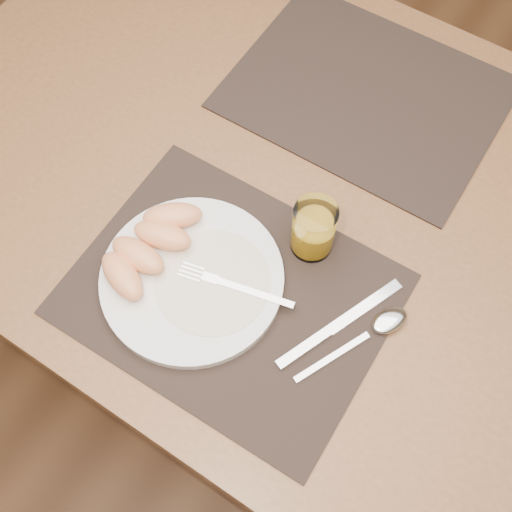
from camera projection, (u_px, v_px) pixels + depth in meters
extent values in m
plane|color=brown|center=(289.00, 343.00, 1.69)|extent=(5.00, 5.00, 0.00)
cube|color=brown|center=(310.00, 197.00, 1.04)|extent=(1.40, 0.90, 0.04)
cylinder|color=brown|center=(167.00, 60.00, 1.67)|extent=(0.06, 0.06, 0.71)
cube|color=black|center=(230.00, 294.00, 0.94)|extent=(0.46, 0.36, 0.00)
cube|color=black|center=(366.00, 93.00, 1.11)|extent=(0.45, 0.36, 0.00)
cylinder|color=white|center=(192.00, 279.00, 0.94)|extent=(0.27, 0.27, 0.02)
cylinder|color=white|center=(212.00, 281.00, 0.93)|extent=(0.17, 0.17, 0.00)
cube|color=silver|center=(256.00, 293.00, 0.92)|extent=(0.11, 0.04, 0.00)
cube|color=silver|center=(210.00, 278.00, 0.93)|extent=(0.03, 0.02, 0.00)
cube|color=silver|center=(191.00, 272.00, 0.93)|extent=(0.04, 0.03, 0.00)
cube|color=silver|center=(364.00, 307.00, 0.93)|extent=(0.06, 0.13, 0.00)
cube|color=silver|center=(304.00, 348.00, 0.90)|extent=(0.05, 0.09, 0.01)
cube|color=silver|center=(332.00, 357.00, 0.89)|extent=(0.06, 0.12, 0.00)
ellipsoid|color=silver|center=(390.00, 320.00, 0.91)|extent=(0.06, 0.07, 0.01)
cylinder|color=white|center=(314.00, 229.00, 0.93)|extent=(0.06, 0.06, 0.10)
cylinder|color=gold|center=(313.00, 235.00, 0.95)|extent=(0.05, 0.05, 0.05)
ellipsoid|color=#F09C62|center=(122.00, 276.00, 0.91)|extent=(0.10, 0.07, 0.04)
ellipsoid|color=#F09C62|center=(138.00, 255.00, 0.93)|extent=(0.09, 0.04, 0.04)
ellipsoid|color=#F09C62|center=(162.00, 235.00, 0.94)|extent=(0.10, 0.06, 0.04)
ellipsoid|color=#F09C62|center=(173.00, 216.00, 0.96)|extent=(0.10, 0.09, 0.04)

